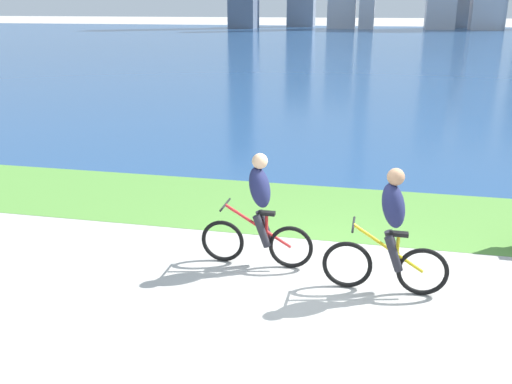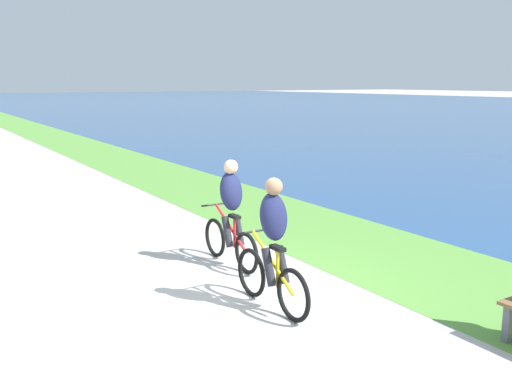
% 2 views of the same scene
% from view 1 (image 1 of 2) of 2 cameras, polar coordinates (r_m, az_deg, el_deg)
% --- Properties ---
extents(ground_plane, '(300.00, 300.00, 0.00)m').
position_cam_1_polar(ground_plane, '(7.54, 7.57, -10.20)').
color(ground_plane, '#B2AFA8').
extents(grass_strip_bayside, '(120.00, 2.81, 0.01)m').
position_cam_1_polar(grass_strip_bayside, '(10.36, 9.12, -1.98)').
color(grass_strip_bayside, '#59933D').
rests_on(grass_strip_bayside, ground).
extents(bay_water_surface, '(300.00, 88.34, 0.00)m').
position_cam_1_polar(bay_water_surface, '(55.39, 12.27, 14.61)').
color(bay_water_surface, navy).
rests_on(bay_water_surface, ground).
extents(cyclist_lead, '(1.66, 0.52, 1.68)m').
position_cam_1_polar(cyclist_lead, '(7.90, 0.28, -1.97)').
color(cyclist_lead, black).
rests_on(cyclist_lead, ground).
extents(cyclist_trailing, '(1.63, 0.52, 1.70)m').
position_cam_1_polar(cyclist_trailing, '(7.36, 13.57, -4.08)').
color(cyclist_trailing, black).
rests_on(cyclist_trailing, ground).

